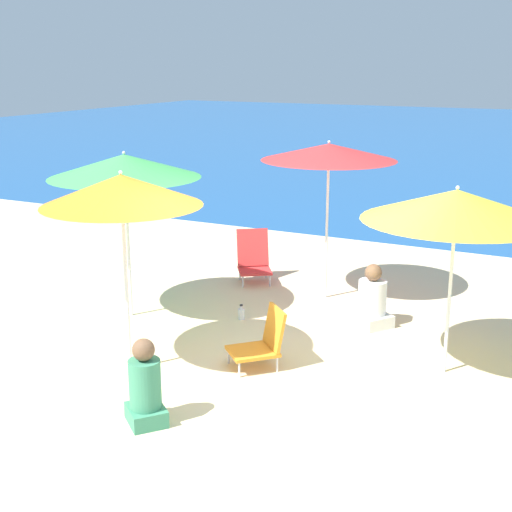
% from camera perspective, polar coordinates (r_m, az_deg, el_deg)
% --- Properties ---
extents(ground_plane, '(60.00, 60.00, 0.00)m').
position_cam_1_polar(ground_plane, '(7.60, 1.69, -10.00)').
color(ground_plane, beige).
extents(beach_umbrella_red, '(1.85, 1.85, 2.22)m').
position_cam_1_polar(beach_umbrella_red, '(9.74, 5.85, 8.27)').
color(beach_umbrella_red, white).
rests_on(beach_umbrella_red, ground).
extents(beach_umbrella_yellow, '(1.94, 1.94, 2.04)m').
position_cam_1_polar(beach_umbrella_yellow, '(7.53, 15.74, 3.93)').
color(beach_umbrella_yellow, white).
rests_on(beach_umbrella_yellow, ground).
extents(beach_umbrella_orange, '(1.67, 1.67, 2.18)m').
position_cam_1_polar(beach_umbrella_orange, '(7.41, -10.71, 5.19)').
color(beach_umbrella_orange, white).
rests_on(beach_umbrella_orange, ground).
extents(beach_umbrella_green, '(1.92, 1.92, 2.17)m').
position_cam_1_polar(beach_umbrella_green, '(9.13, -10.48, 7.09)').
color(beach_umbrella_green, white).
rests_on(beach_umbrella_green, ground).
extents(beach_chair_red, '(0.71, 0.74, 0.78)m').
position_cam_1_polar(beach_chair_red, '(10.82, -0.19, -0.17)').
color(beach_chair_red, silver).
rests_on(beach_chair_red, ground).
extents(beach_chair_orange, '(0.71, 0.72, 0.66)m').
position_cam_1_polar(beach_chair_orange, '(7.82, 0.53, -6.78)').
color(beach_chair_orange, silver).
rests_on(beach_chair_orange, ground).
extents(person_seated_near, '(0.61, 0.59, 0.81)m').
position_cam_1_polar(person_seated_near, '(9.12, 9.27, -3.61)').
color(person_seated_near, silver).
rests_on(person_seated_near, ground).
extents(person_seated_far, '(0.51, 0.50, 0.83)m').
position_cam_1_polar(person_seated_far, '(6.72, -8.86, -10.44)').
color(person_seated_far, '#3F8C66').
rests_on(person_seated_far, ground).
extents(water_bottle, '(0.08, 0.08, 0.20)m').
position_cam_1_polar(water_bottle, '(9.29, -1.18, -4.62)').
color(water_bottle, silver).
rests_on(water_bottle, ground).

